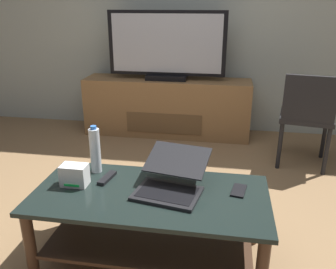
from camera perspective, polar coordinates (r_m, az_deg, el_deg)
name	(u,v)px	position (r m, az deg, el deg)	size (l,w,h in m)	color
ground_plane	(162,237)	(2.33, -1.01, -16.33)	(7.68, 7.68, 0.00)	olive
back_wall	(198,2)	(4.03, 4.92, 20.62)	(6.40, 0.12, 2.80)	#A8B2A8
coffee_table	(151,214)	(1.99, -2.85, -12.81)	(1.26, 0.61, 0.44)	black
media_cabinet	(167,107)	(3.91, -0.16, 4.48)	(1.80, 0.42, 0.62)	olive
television	(167,47)	(3.76, -0.23, 13.96)	(1.23, 0.20, 0.70)	black
dining_chair	(307,114)	(3.27, 21.58, 3.06)	(0.51, 0.51, 0.85)	black
laptop	(172,179)	(1.92, 0.57, -7.27)	(0.41, 0.46, 0.18)	black
router_box	(75,175)	(2.03, -14.90, -6.37)	(0.14, 0.10, 0.12)	white
water_bottle_near	(95,150)	(2.13, -11.72, -2.50)	(0.06, 0.06, 0.29)	silver
cell_phone	(239,190)	(1.96, 11.39, -8.88)	(0.07, 0.14, 0.01)	black
tv_remote	(107,178)	(2.07, -9.84, -6.94)	(0.04, 0.16, 0.02)	black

